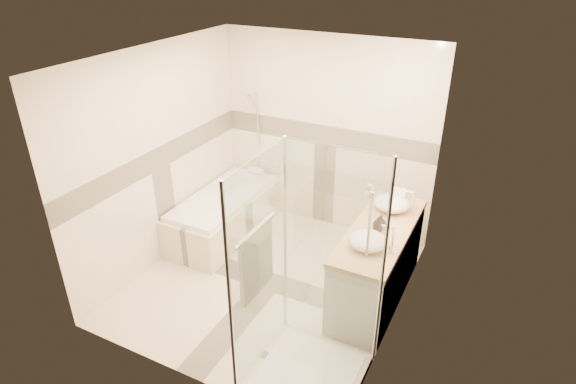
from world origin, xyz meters
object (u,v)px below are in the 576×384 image
at_px(bathtub, 225,212).
at_px(vanity, 377,263).
at_px(vessel_sink_far, 368,241).
at_px(amenity_bottle_b, 380,221).
at_px(shower_enclosure, 300,325).
at_px(vessel_sink_near, 392,203).
at_px(amenity_bottle_a, 378,224).

distance_m(bathtub, vanity, 2.18).
xyz_separation_m(bathtub, vessel_sink_far, (2.13, -0.73, 0.62)).
bearing_deg(bathtub, amenity_bottle_b, -8.64).
relative_size(vanity, amenity_bottle_b, 11.65).
relative_size(bathtub, vessel_sink_far, 4.69).
height_order(shower_enclosure, vessel_sink_near, shower_enclosure).
height_order(vanity, amenity_bottle_b, amenity_bottle_b).
bearing_deg(bathtub, amenity_bottle_a, -10.81).
height_order(vessel_sink_near, amenity_bottle_b, vessel_sink_near).
xyz_separation_m(shower_enclosure, vessel_sink_far, (0.27, 0.89, 0.42)).
bearing_deg(vessel_sink_near, amenity_bottle_b, -90.00).
bearing_deg(amenity_bottle_a, vessel_sink_near, 90.00).
xyz_separation_m(vessel_sink_near, vessel_sink_far, (0.00, -0.81, -0.00)).
distance_m(vessel_sink_near, vessel_sink_far, 0.81).
bearing_deg(bathtub, shower_enclosure, -41.10).
height_order(vessel_sink_far, amenity_bottle_b, vessel_sink_far).
bearing_deg(bathtub, vessel_sink_near, 2.26).
height_order(bathtub, vanity, vanity).
relative_size(shower_enclosure, amenity_bottle_b, 14.66).
xyz_separation_m(vessel_sink_far, amenity_bottle_b, (0.00, 0.41, -0.00)).
bearing_deg(shower_enclosure, vessel_sink_far, 72.99).
bearing_deg(amenity_bottle_b, shower_enclosure, -101.88).
height_order(vanity, amenity_bottle_a, amenity_bottle_a).
bearing_deg(vanity, bathtub, 170.75).
bearing_deg(vessel_sink_far, vanity, 86.98).
relative_size(vessel_sink_near, amenity_bottle_b, 2.73).
distance_m(bathtub, shower_enclosure, 2.47).
height_order(vanity, shower_enclosure, shower_enclosure).
height_order(bathtub, vessel_sink_far, vessel_sink_far).
height_order(shower_enclosure, amenity_bottle_b, shower_enclosure).
bearing_deg(amenity_bottle_a, bathtub, 169.19).
height_order(bathtub, amenity_bottle_b, amenity_bottle_b).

